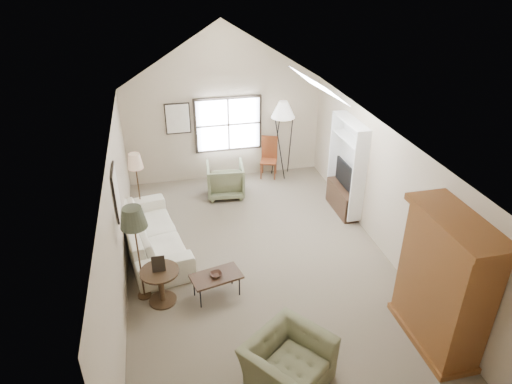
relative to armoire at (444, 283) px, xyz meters
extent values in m
cube|color=brown|center=(-2.18, 2.40, -1.10)|extent=(5.00, 8.00, 0.01)
cube|color=tan|center=(-2.18, 6.40, 0.15)|extent=(5.00, 0.01, 2.50)
cube|color=tan|center=(-4.68, 2.40, 0.15)|extent=(0.01, 8.00, 2.50)
cube|color=tan|center=(0.32, 2.40, 0.15)|extent=(0.01, 8.00, 2.50)
cube|color=black|center=(-2.08, 6.36, 0.35)|extent=(1.72, 0.08, 1.42)
cube|color=black|center=(-4.65, 2.70, 0.65)|extent=(0.68, 0.04, 0.88)
cube|color=black|center=(-3.33, 6.37, 0.60)|extent=(0.62, 0.04, 0.78)
cube|color=brown|center=(0.00, 0.00, 0.00)|extent=(0.60, 1.50, 2.20)
cube|color=white|center=(0.16, 4.00, 0.05)|extent=(0.32, 1.30, 2.10)
cube|color=#382316|center=(0.14, 4.00, -0.80)|extent=(0.34, 1.18, 0.60)
cube|color=black|center=(0.14, 4.00, -0.18)|extent=(0.05, 0.90, 0.55)
imported|color=beige|center=(-4.17, 3.40, -0.71)|extent=(1.48, 2.78, 0.77)
imported|color=#5A5D41|center=(-2.43, -0.26, -0.74)|extent=(1.47, 1.44, 0.72)
imported|color=#6C6D4C|center=(-2.36, 5.36, -0.69)|extent=(0.97, 0.99, 0.82)
cube|color=#332315|center=(-3.13, 1.74, -0.88)|extent=(0.94, 0.66, 0.44)
imported|color=#361F16|center=(-3.13, 1.74, -0.64)|extent=(0.25, 0.25, 0.05)
cylinder|color=#362616|center=(-4.07, 1.80, -0.77)|extent=(0.77, 0.77, 0.66)
cube|color=brown|center=(-1.08, 6.10, -0.56)|extent=(0.54, 0.54, 1.08)
camera|label=1|loc=(-3.85, -4.47, 4.36)|focal=32.00mm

